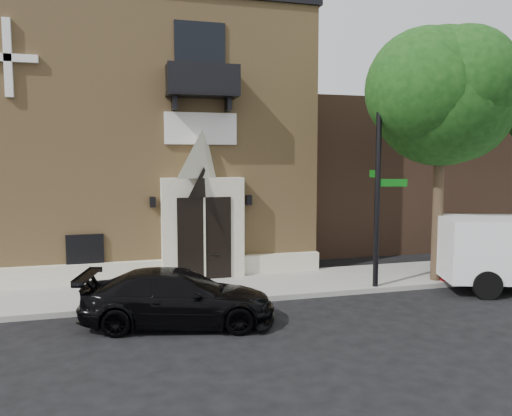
{
  "coord_description": "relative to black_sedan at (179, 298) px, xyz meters",
  "views": [
    {
      "loc": [
        -3.57,
        -12.91,
        3.93
      ],
      "look_at": [
        0.55,
        2.0,
        2.42
      ],
      "focal_mm": 35.0,
      "sensor_mm": 36.0,
      "label": 1
    }
  ],
  "objects": [
    {
      "name": "ground",
      "position": [
        2.26,
        1.28,
        -0.66
      ],
      "size": [
        120.0,
        120.0,
        0.0
      ],
      "primitive_type": "plane",
      "color": "black",
      "rests_on": "ground"
    },
    {
      "name": "sidewalk",
      "position": [
        3.26,
        2.78,
        -0.59
      ],
      "size": [
        42.0,
        3.0,
        0.15
      ],
      "primitive_type": "cube",
      "color": "gray",
      "rests_on": "ground"
    },
    {
      "name": "church",
      "position": [
        -0.73,
        9.23,
        3.97
      ],
      "size": [
        12.2,
        11.01,
        9.3
      ],
      "color": "#A6814E",
      "rests_on": "ground"
    },
    {
      "name": "neighbour_building",
      "position": [
        14.26,
        10.28,
        2.54
      ],
      "size": [
        18.0,
        8.0,
        6.4
      ],
      "primitive_type": "cube",
      "color": "brown",
      "rests_on": "ground"
    },
    {
      "name": "street_tree_left",
      "position": [
        8.28,
        1.63,
        5.21
      ],
      "size": [
        4.97,
        4.38,
        7.77
      ],
      "color": "#38281C",
      "rests_on": "sidewalk"
    },
    {
      "name": "black_sedan",
      "position": [
        0.0,
        0.0,
        0.0
      ],
      "size": [
        4.85,
        2.81,
        1.32
      ],
      "primitive_type": "imported",
      "rotation": [
        0.0,
        0.0,
        1.35
      ],
      "color": "black",
      "rests_on": "ground"
    },
    {
      "name": "street_sign",
      "position": [
        6.04,
        1.5,
        2.5
      ],
      "size": [
        0.93,
        1.08,
        5.99
      ],
      "rotation": [
        0.0,
        0.0,
        -0.24
      ],
      "color": "black",
      "rests_on": "sidewalk"
    },
    {
      "name": "fire_hydrant",
      "position": [
        8.5,
        1.59,
        -0.14
      ],
      "size": [
        0.43,
        0.35,
        0.76
      ],
      "color": "#A30A15",
      "rests_on": "sidewalk"
    },
    {
      "name": "dumpster",
      "position": [
        10.61,
        2.07,
        0.06
      ],
      "size": [
        1.86,
        1.25,
        1.13
      ],
      "rotation": [
        0.0,
        0.0,
        0.17
      ],
      "color": "#103D21",
      "rests_on": "sidewalk"
    },
    {
      "name": "planter",
      "position": [
        1.46,
        3.99,
        -0.11
      ],
      "size": [
        0.88,
        0.82,
        0.81
      ],
      "primitive_type": "imported",
      "rotation": [
        0.0,
        0.0,
        -0.3
      ],
      "color": "#40732D",
      "rests_on": "sidewalk"
    },
    {
      "name": "pedestrian_near",
      "position": [
        10.3,
        2.05,
        0.28
      ],
      "size": [
        0.69,
        0.63,
        1.58
      ],
      "primitive_type": "imported",
      "rotation": [
        0.0,
        0.0,
        3.7
      ],
      "color": "black",
      "rests_on": "sidewalk"
    },
    {
      "name": "pedestrian_far",
      "position": [
        10.79,
        3.31,
        0.28
      ],
      "size": [
        0.64,
        0.8,
        1.59
      ],
      "primitive_type": "imported",
      "rotation": [
        0.0,
        0.0,
        1.51
      ],
      "color": "#342723",
      "rests_on": "sidewalk"
    }
  ]
}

